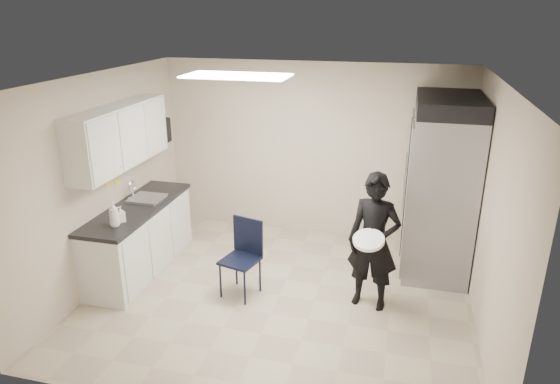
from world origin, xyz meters
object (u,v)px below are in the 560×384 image
(lower_counter, at_px, (140,240))
(man_tuxedo, at_px, (374,242))
(commercial_fridge, at_px, (440,193))
(folding_chair, at_px, (240,261))

(lower_counter, distance_m, man_tuxedo, 3.06)
(commercial_fridge, bearing_deg, folding_chair, -149.60)
(commercial_fridge, relative_size, man_tuxedo, 1.30)
(lower_counter, height_order, man_tuxedo, man_tuxedo)
(lower_counter, height_order, commercial_fridge, commercial_fridge)
(commercial_fridge, xyz_separation_m, man_tuxedo, (-0.75, -1.18, -0.24))
(folding_chair, xyz_separation_m, man_tuxedo, (1.55, 0.17, 0.35))
(lower_counter, bearing_deg, commercial_fridge, 15.88)
(commercial_fridge, distance_m, man_tuxedo, 1.42)
(commercial_fridge, bearing_deg, man_tuxedo, -122.45)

